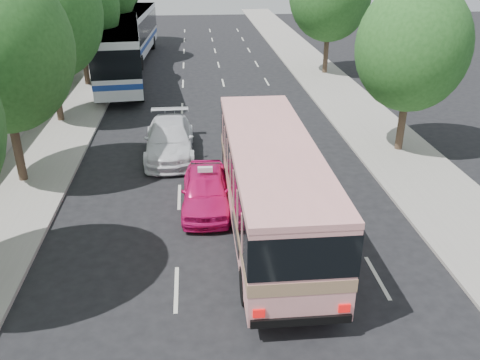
{
  "coord_description": "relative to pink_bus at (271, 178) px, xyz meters",
  "views": [
    {
      "loc": [
        -1.16,
        -14.29,
        9.28
      ],
      "look_at": [
        0.36,
        1.97,
        1.6
      ],
      "focal_mm": 38.0,
      "sensor_mm": 36.0,
      "label": 1
    }
  ],
  "objects": [
    {
      "name": "sidewalk_right",
      "position": [
        7.2,
        19.13,
        -2.07
      ],
      "size": [
        4.0,
        90.0,
        0.12
      ],
      "primitive_type": "cube",
      "color": "#9E998E",
      "rests_on": "ground"
    },
    {
      "name": "pink_taxi",
      "position": [
        -2.15,
        2.13,
        -1.38
      ],
      "size": [
        1.95,
        4.52,
        1.52
      ],
      "primitive_type": "imported",
      "rotation": [
        0.0,
        0.0,
        -0.03
      ],
      "color": "#DE136A",
      "rests_on": "ground"
    },
    {
      "name": "tour_coach_front",
      "position": [
        -7.6,
        21.56,
        0.34
      ],
      "size": [
        4.35,
        13.97,
        4.11
      ],
      "rotation": [
        0.0,
        0.0,
        0.1
      ],
      "color": "white",
      "rests_on": "ground"
    },
    {
      "name": "taxi_roof_sign",
      "position": [
        -2.15,
        2.13,
        -0.53
      ],
      "size": [
        0.56,
        0.2,
        0.18
      ],
      "primitive_type": "cube",
      "rotation": [
        0.0,
        0.0,
        -0.03
      ],
      "color": "silver",
      "rests_on": "pink_taxi"
    },
    {
      "name": "tour_coach_rear",
      "position": [
        -7.6,
        30.45,
        0.26
      ],
      "size": [
        3.53,
        13.4,
        3.97
      ],
      "rotation": [
        0.0,
        0.0,
        -0.05
      ],
      "color": "white",
      "rests_on": "ground"
    },
    {
      "name": "low_wall",
      "position": [
        -11.6,
        19.13,
        -1.23
      ],
      "size": [
        0.3,
        90.0,
        1.5
      ],
      "primitive_type": "cube",
      "color": "#9E998E",
      "rests_on": "sidewalk_left"
    },
    {
      "name": "sidewalk_left",
      "position": [
        -9.8,
        19.13,
        -2.06
      ],
      "size": [
        4.0,
        90.0,
        0.15
      ],
      "primitive_type": "cube",
      "color": "#9E998E",
      "rests_on": "ground"
    },
    {
      "name": "ground",
      "position": [
        -1.3,
        -0.87,
        -2.13
      ],
      "size": [
        120.0,
        120.0,
        0.0
      ],
      "primitive_type": "plane",
      "color": "black",
      "rests_on": "ground"
    },
    {
      "name": "tree_left_c",
      "position": [
        -9.92,
        13.07,
        3.99
      ],
      "size": [
        6.0,
        6.0,
        9.35
      ],
      "color": "#38281E",
      "rests_on": "ground"
    },
    {
      "name": "white_pickup",
      "position": [
        -3.68,
        7.6,
        -1.33
      ],
      "size": [
        2.34,
        5.58,
        1.61
      ],
      "primitive_type": "imported",
      "rotation": [
        0.0,
        0.0,
        0.01
      ],
      "color": "white",
      "rests_on": "ground"
    },
    {
      "name": "tree_left_d",
      "position": [
        -9.82,
        21.07,
        3.5
      ],
      "size": [
        5.52,
        5.52,
        8.6
      ],
      "color": "#38281E",
      "rests_on": "ground"
    },
    {
      "name": "pink_bus",
      "position": [
        0.0,
        0.0,
        0.0
      ],
      "size": [
        2.75,
        10.76,
        3.43
      ],
      "rotation": [
        0.0,
        0.0,
        -0.0
      ],
      "color": "pink",
      "rests_on": "ground"
    },
    {
      "name": "tree_right_near",
      "position": [
        7.48,
        7.07,
        3.07
      ],
      "size": [
        5.1,
        5.1,
        7.95
      ],
      "color": "#38281E",
      "rests_on": "ground"
    }
  ]
}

